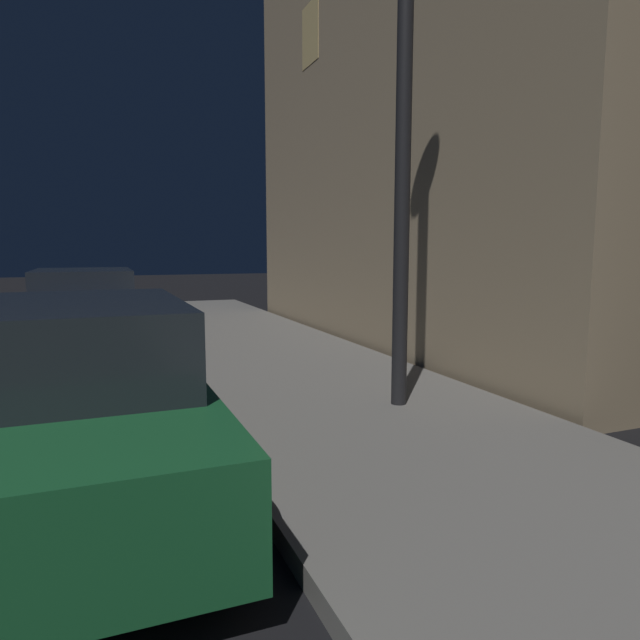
# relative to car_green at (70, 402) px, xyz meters

# --- Properties ---
(car_green) EXTENTS (2.00, 4.02, 1.43)m
(car_green) POSITION_rel_car_green_xyz_m (0.00, 0.00, 0.00)
(car_green) COLOR #19592D
(car_green) RESTS_ON ground
(car_blue) EXTENTS (2.02, 4.26, 1.43)m
(car_blue) POSITION_rel_car_green_xyz_m (-0.00, 6.56, 0.00)
(car_blue) COLOR navy
(car_blue) RESTS_ON ground
(street_lamp) EXTENTS (0.44, 0.44, 5.77)m
(street_lamp) POSITION_rel_car_green_xyz_m (3.14, 0.86, 3.23)
(street_lamp) COLOR black
(street_lamp) RESTS_ON sidewalk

